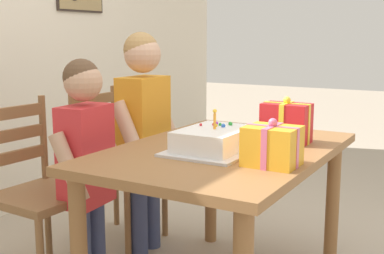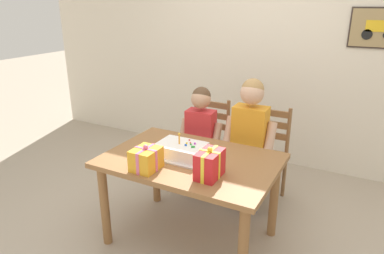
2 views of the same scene
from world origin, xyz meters
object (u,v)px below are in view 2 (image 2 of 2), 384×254
chair_left (205,143)px  chair_right (263,155)px  birthday_cake (181,150)px  gift_box_beside_cake (210,164)px  gift_box_red_large (146,159)px  child_younger (201,133)px  dining_table (191,170)px  child_older (250,134)px

chair_left → chair_right: 0.62m
birthday_cake → gift_box_beside_cake: gift_box_beside_cake is taller
gift_box_red_large → chair_left: chair_left is taller
birthday_cake → gift_box_red_large: size_ratio=2.09×
birthday_cake → gift_box_beside_cake: (0.34, -0.20, 0.05)m
chair_right → child_younger: size_ratio=0.82×
dining_table → gift_box_beside_cake: 0.38m
chair_left → chair_right: (0.62, 0.00, 0.00)m
dining_table → gift_box_red_large: bearing=-121.8°
chair_left → child_older: (0.56, -0.26, 0.29)m
gift_box_red_large → child_older: 1.03m
child_older → child_younger: (-0.48, 0.00, -0.08)m
gift_box_red_large → birthday_cake: bearing=70.7°
gift_box_red_large → gift_box_beside_cake: gift_box_beside_cake is taller
chair_right → child_older: (-0.06, -0.26, 0.29)m
child_younger → gift_box_red_large: bearing=-87.9°
gift_box_beside_cake → chair_right: 1.14m
gift_box_beside_cake → child_older: bearing=90.0°
gift_box_red_large → chair_right: 1.34m
birthday_cake → chair_right: 1.02m
dining_table → gift_box_beside_cake: gift_box_beside_cake is taller
child_younger → birthday_cake: bearing=-77.3°
dining_table → chair_right: chair_right is taller
birthday_cake → chair_left: bearing=104.2°
chair_left → gift_box_red_large: bearing=-84.4°
chair_left → child_older: child_older is taller
birthday_cake → gift_box_red_large: birthday_cake is taller
child_older → chair_right: bearing=77.7°
dining_table → gift_box_red_large: 0.41m
gift_box_red_large → gift_box_beside_cake: size_ratio=0.93×
gift_box_red_large → chair_left: (-0.12, 1.19, -0.34)m
chair_right → child_younger: bearing=-154.1°
gift_box_red_large → child_younger: size_ratio=0.19×
birthday_cake → child_older: 0.71m
gift_box_red_large → child_younger: child_younger is taller
gift_box_beside_cake → birthday_cake: bearing=149.1°
chair_right → child_older: size_ratio=0.73×
dining_table → birthday_cake: birthday_cake is taller
gift_box_red_large → gift_box_beside_cake: bearing=13.0°
birthday_cake → child_younger: (-0.14, 0.62, -0.09)m
gift_box_red_large → gift_box_beside_cake: (0.45, 0.10, 0.02)m
dining_table → child_older: (0.25, 0.62, 0.14)m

